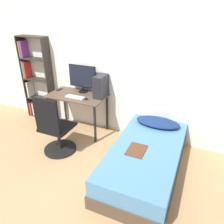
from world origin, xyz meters
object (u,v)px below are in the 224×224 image
object	(u,v)px
bookshelf	(34,80)
monitor	(82,77)
keyboard	(75,97)
pc_tower	(101,86)
bed	(145,160)
office_chair	(55,132)

from	to	relation	value
bookshelf	monitor	distance (m)	1.17
monitor	keyboard	distance (m)	0.41
monitor	keyboard	world-z (taller)	monitor
pc_tower	bed	bearing A→B (deg)	-35.14
bed	pc_tower	world-z (taller)	pc_tower
bed	keyboard	world-z (taller)	keyboard
pc_tower	keyboard	bearing A→B (deg)	-149.27
monitor	keyboard	size ratio (longest dim) A/B	1.56
office_chair	monitor	bearing A→B (deg)	91.20
bookshelf	bed	world-z (taller)	bookshelf
monitor	office_chair	bearing A→B (deg)	-88.80
monitor	pc_tower	xyz separation A→B (m)	(0.41, -0.08, -0.08)
bookshelf	pc_tower	xyz separation A→B (m)	(1.57, -0.07, 0.11)
bookshelf	office_chair	distance (m)	1.57
bed	bookshelf	bearing A→B (deg)	162.69
bookshelf	pc_tower	bearing A→B (deg)	-2.59
office_chair	bed	bearing A→B (deg)	4.83
office_chair	pc_tower	xyz separation A→B (m)	(0.39, 0.87, 0.54)
bookshelf	monitor	world-z (taller)	bookshelf
bookshelf	office_chair	xyz separation A→B (m)	(1.18, -0.94, -0.44)
office_chair	pc_tower	size ratio (longest dim) A/B	2.63
office_chair	keyboard	size ratio (longest dim) A/B	2.86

